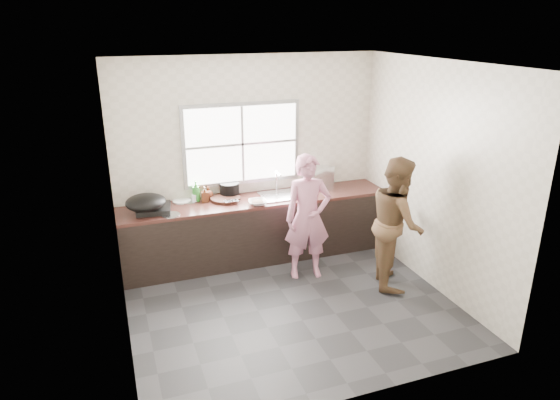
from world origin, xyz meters
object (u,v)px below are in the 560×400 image
object	(u,v)px
pot_lid_left	(170,215)
bowl_held	(301,195)
black_pot	(229,190)
bottle_green	(196,191)
plate_food	(182,201)
bottle_brown_short	(208,193)
bowl_mince	(258,202)
dish_rack	(318,176)
woman	(308,221)
bowl_crabs	(303,197)
person_side	(397,222)
pot_lid_right	(188,200)
cutting_board	(225,199)
bottle_brown_tall	(205,195)
glass_jar	(195,198)
burner	(154,209)
wok	(146,202)

from	to	relation	value
pot_lid_left	bowl_held	bearing A→B (deg)	2.09
black_pot	bottle_green	size ratio (longest dim) A/B	0.93
plate_food	bottle_brown_short	size ratio (longest dim) A/B	1.54
black_pot	plate_food	distance (m)	0.65
bowl_mince	dish_rack	world-z (taller)	dish_rack
woman	bowl_crabs	distance (m)	0.52
person_side	bowl_crabs	world-z (taller)	person_side
bowl_mince	bottle_brown_short	distance (m)	0.70
pot_lid_right	dish_rack	bearing A→B (deg)	0.00
person_side	bottle_brown_short	size ratio (longest dim) A/B	10.61
cutting_board	black_pot	distance (m)	0.18
plate_food	pot_lid_right	size ratio (longest dim) A/B	0.84
dish_rack	black_pot	bearing A→B (deg)	162.62
woman	bowl_held	world-z (taller)	woman
pot_lid_left	black_pot	bearing A→B (deg)	27.26
woman	bowl_crabs	world-z (taller)	woman
plate_food	bottle_brown_short	world-z (taller)	bottle_brown_short
bowl_held	bottle_brown_tall	world-z (taller)	bottle_brown_tall
person_side	pot_lid_right	size ratio (longest dim) A/B	5.81
bottle_brown_short	pot_lid_right	distance (m)	0.28
pot_lid_right	bowl_held	bearing A→B (deg)	-14.65
dish_rack	glass_jar	bearing A→B (deg)	164.79
pot_lid_right	black_pot	bearing A→B (deg)	0.00
person_side	glass_jar	bearing A→B (deg)	79.30
bottle_green	dish_rack	bearing A→B (deg)	1.69
cutting_board	pot_lid_right	size ratio (longest dim) A/B	1.43
cutting_board	black_pot	bearing A→B (deg)	54.91
woman	cutting_board	bearing A→B (deg)	146.34
bowl_mince	burner	xyz separation A→B (m)	(-1.29, 0.22, 0.00)
black_pot	wok	xyz separation A→B (m)	(-1.12, -0.30, 0.06)
woman	bottle_green	size ratio (longest dim) A/B	5.34
burner	pot_lid_left	bearing A→B (deg)	-51.96
plate_food	bottle_green	xyz separation A→B (m)	(0.19, -0.05, 0.13)
cutting_board	plate_food	size ratio (longest dim) A/B	1.69
bottle_brown_tall	dish_rack	distance (m)	1.66
bowl_held	glass_jar	size ratio (longest dim) A/B	1.85
dish_rack	wok	bearing A→B (deg)	169.60
black_pot	dish_rack	size ratio (longest dim) A/B	0.68
black_pot	bottle_brown_tall	size ratio (longest dim) A/B	1.39
dish_rack	pot_lid_left	bearing A→B (deg)	174.18
person_side	bottle_brown_tall	distance (m)	2.46
bowl_crabs	pot_lid_right	bearing A→B (deg)	163.11
pot_lid_right	bottle_brown_short	bearing A→B (deg)	0.00
bottle_brown_tall	pot_lid_left	xyz separation A→B (m)	(-0.50, -0.34, -0.09)
bowl_mince	dish_rack	bearing A→B (deg)	22.93
black_pot	burner	bearing A→B (deg)	-167.92
plate_food	pot_lid_right	xyz separation A→B (m)	(0.08, 0.00, -0.00)
dish_rack	pot_lid_right	xyz separation A→B (m)	(-1.86, 0.00, -0.13)
woman	bottle_brown_short	distance (m)	1.41
person_side	pot_lid_right	distance (m)	2.68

